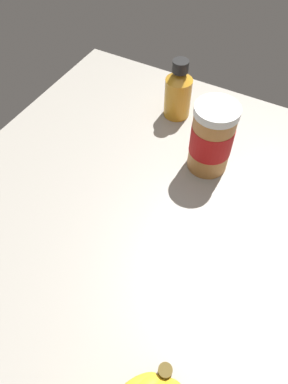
{
  "coord_description": "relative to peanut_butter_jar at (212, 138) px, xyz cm",
  "views": [
    {
      "loc": [
        34.53,
        19.26,
        56.23
      ],
      "look_at": [
        -0.3,
        0.33,
        5.31
      ],
      "focal_mm": 33.55,
      "sensor_mm": 36.0,
      "label": 1
    }
  ],
  "objects": [
    {
      "name": "ground_plane",
      "position": [
        16.69,
        -6.44,
        -9.18
      ],
      "size": [
        86.6,
        78.55,
        3.15
      ],
      "primitive_type": "cube",
      "color": "gray"
    },
    {
      "name": "peanut_butter_jar",
      "position": [
        0.0,
        0.0,
        0.0
      ],
      "size": [
        8.52,
        8.52,
        15.2
      ],
      "color": "#B27238",
      "rests_on": "ground_plane"
    },
    {
      "name": "honey_bottle",
      "position": [
        -11.84,
        -12.67,
        -1.35
      ],
      "size": [
        6.12,
        6.12,
        14.08
      ],
      "color": "orange",
      "rests_on": "ground_plane"
    }
  ]
}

